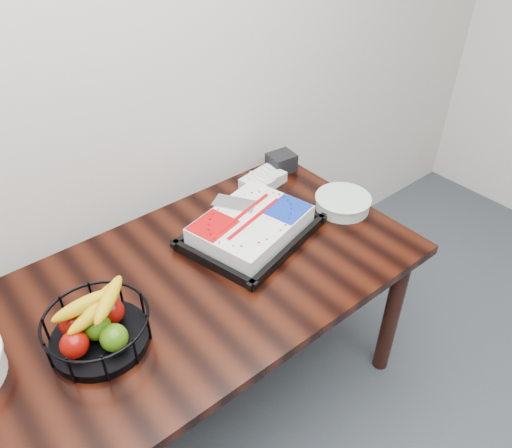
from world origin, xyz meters
TOP-DOWN VIEW (x-y plane):
  - table at (0.00, 2.00)m, footprint 1.80×0.90m
  - cake_tray at (0.38, 2.06)m, footprint 0.56×0.48m
  - fruit_basket at (-0.31, 1.95)m, footprint 0.32×0.32m
  - plate_stack at (0.79, 1.96)m, footprint 0.23×0.23m
  - fork_bag at (0.65, 2.31)m, footprint 0.21×0.15m
  - napkin_box at (0.80, 2.35)m, footprint 0.13×0.12m

SIDE VIEW (x-z plane):
  - table at x=0.00m, z-range 0.29..1.04m
  - fork_bag at x=0.65m, z-range 0.75..0.81m
  - plate_stack at x=0.79m, z-range 0.75..0.81m
  - napkin_box at x=0.80m, z-range 0.75..0.84m
  - cake_tray at x=0.38m, z-range 0.75..0.85m
  - fruit_basket at x=-0.31m, z-range 0.74..0.91m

